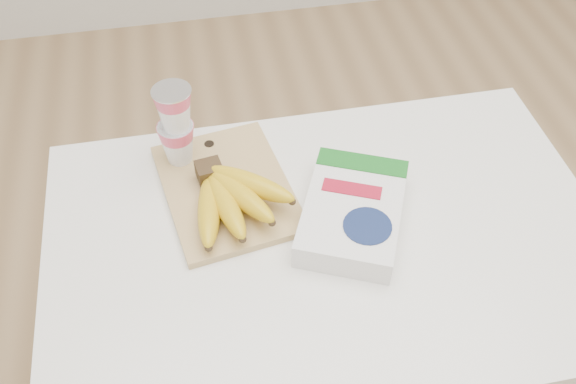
# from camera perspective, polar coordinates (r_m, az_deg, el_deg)

# --- Properties ---
(table) EXTENTS (1.02, 0.68, 0.77)m
(table) POSITION_cam_1_polar(r_m,az_deg,el_deg) (1.49, 2.97, -13.26)
(table) COLOR white
(table) RESTS_ON ground
(cutting_board) EXTENTS (0.28, 0.35, 0.02)m
(cutting_board) POSITION_cam_1_polar(r_m,az_deg,el_deg) (1.24, -5.46, 0.31)
(cutting_board) COLOR tan
(cutting_board) RESTS_ON table
(bananas) EXTENTS (0.20, 0.21, 0.07)m
(bananas) POSITION_cam_1_polar(r_m,az_deg,el_deg) (1.17, -5.14, -0.44)
(bananas) COLOR #382816
(bananas) RESTS_ON cutting_board
(yogurt_stack) EXTENTS (0.08, 0.08, 0.17)m
(yogurt_stack) POSITION_cam_1_polar(r_m,az_deg,el_deg) (1.24, -9.97, 6.02)
(yogurt_stack) COLOR white
(yogurt_stack) RESTS_ON cutting_board
(cereal_box) EXTENTS (0.26, 0.30, 0.06)m
(cereal_box) POSITION_cam_1_polar(r_m,az_deg,el_deg) (1.17, 5.79, -1.78)
(cereal_box) COLOR white
(cereal_box) RESTS_ON table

